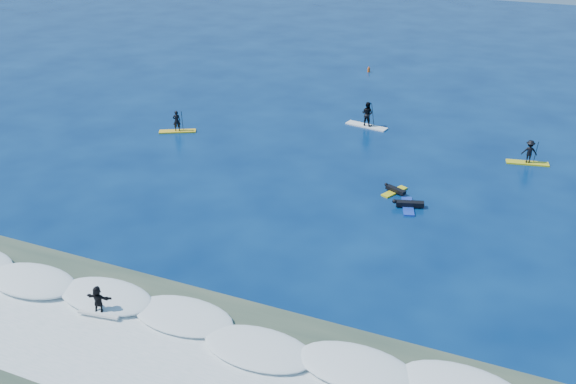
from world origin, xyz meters
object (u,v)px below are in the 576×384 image
at_px(sup_paddler_center, 367,116).
at_px(prone_paddler_near, 395,190).
at_px(prone_paddler_far, 408,205).
at_px(sup_paddler_right, 529,153).
at_px(sup_paddler_left, 177,124).
at_px(marker_buoy, 369,69).
at_px(wave_surfer, 98,301).

xyz_separation_m(sup_paddler_center, prone_paddler_near, (5.02, -10.50, -0.73)).
height_order(prone_paddler_near, prone_paddler_far, prone_paddler_far).
distance_m(sup_paddler_right, prone_paddler_near, 10.66).
bearing_deg(sup_paddler_left, prone_paddler_near, -40.03).
relative_size(sup_paddler_right, prone_paddler_near, 1.43).
bearing_deg(sup_paddler_right, prone_paddler_near, -143.41).
relative_size(sup_paddler_center, sup_paddler_right, 1.19).
height_order(prone_paddler_far, marker_buoy, marker_buoy).
distance_m(sup_paddler_left, sup_paddler_center, 14.59).
relative_size(sup_paddler_left, marker_buoy, 4.40).
bearing_deg(wave_surfer, sup_paddler_left, 104.91).
bearing_deg(sup_paddler_center, sup_paddler_left, -141.81).
xyz_separation_m(sup_paddler_right, prone_paddler_far, (-5.89, -9.50, -0.59)).
height_order(sup_paddler_center, prone_paddler_far, sup_paddler_center).
distance_m(prone_paddler_far, marker_buoy, 29.16).
height_order(prone_paddler_near, wave_surfer, wave_surfer).
xyz_separation_m(prone_paddler_near, marker_buoy, (-9.42, 25.55, 0.13)).
bearing_deg(sup_paddler_center, wave_surfer, -87.35).
height_order(sup_paddler_right, prone_paddler_near, sup_paddler_right).
relative_size(sup_paddler_right, wave_surfer, 1.43).
relative_size(sup_paddler_left, prone_paddler_near, 1.39).
distance_m(prone_paddler_far, wave_surfer, 18.58).
bearing_deg(prone_paddler_near, sup_paddler_center, 49.77).
distance_m(sup_paddler_left, prone_paddler_near, 18.28).
xyz_separation_m(wave_surfer, marker_buoy, (-0.69, 42.81, -0.52)).
xyz_separation_m(prone_paddler_near, prone_paddler_far, (1.24, -1.59, 0.03)).
height_order(sup_paddler_center, prone_paddler_near, sup_paddler_center).
height_order(sup_paddler_center, sup_paddler_right, sup_paddler_center).
xyz_separation_m(sup_paddler_left, sup_paddler_center, (12.89, 6.83, 0.26)).
relative_size(sup_paddler_center, marker_buoy, 5.43).
bearing_deg(wave_surfer, sup_paddler_center, 73.62).
bearing_deg(sup_paddler_center, prone_paddler_far, -52.37).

